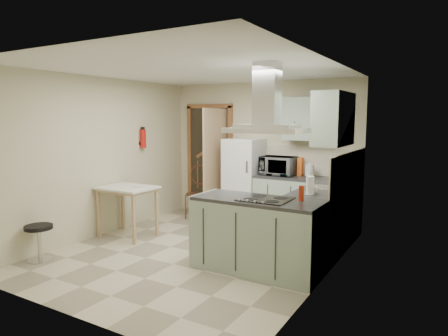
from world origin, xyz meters
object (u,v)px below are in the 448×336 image
Objects in this scene: peninsula at (258,235)px; bentwood_chair at (196,194)px; microwave at (278,166)px; stool at (39,243)px; fridge at (244,181)px; drop_leaf_table at (128,212)px; extractor_hood at (267,130)px.

peninsula is 2.79m from bentwood_chair.
microwave reaches higher than bentwood_chair.
stool is 0.83× the size of microwave.
fridge reaches higher than stool.
peninsula is at bearing -6.00° from drop_leaf_table.
drop_leaf_table is 1.49× the size of microwave.
extractor_hood reaches higher than drop_leaf_table.
stool is (-0.49, -2.93, -0.21)m from bentwood_chair.
bentwood_chair is at bearing -172.33° from microwave.
peninsula is 2.87m from stool.
peninsula is (1.22, -1.98, -0.30)m from fridge.
microwave is (1.56, 0.19, 0.61)m from bentwood_chair.
extractor_hood is at bearing -56.48° from bentwood_chair.
peninsula reaches higher than bentwood_chair.
peninsula is 1.73× the size of bentwood_chair.
fridge is 2.35m from peninsula.
stool is at bearing -157.54° from extractor_hood.
microwave is at bearing 108.73° from extractor_hood.
drop_leaf_table is (-2.48, 0.26, -1.32)m from extractor_hood.
extractor_hood is at bearing -5.76° from drop_leaf_table.
extractor_hood is at bearing -70.40° from microwave.
bentwood_chair is 1.56× the size of microwave.
drop_leaf_table is 1.41m from stool.
drop_leaf_table is (-2.38, 0.26, -0.05)m from peninsula.
drop_leaf_table is at bearing -116.70° from bentwood_chair.
fridge is at bearing 65.73° from stool.
fridge is at bearing 123.79° from extractor_hood.
drop_leaf_table is 1.56m from bentwood_chair.
drop_leaf_table reaches higher than stool.
stool is 3.82m from microwave.
microwave is at bearing 106.10° from peninsula.
fridge is 1.68× the size of bentwood_chair.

